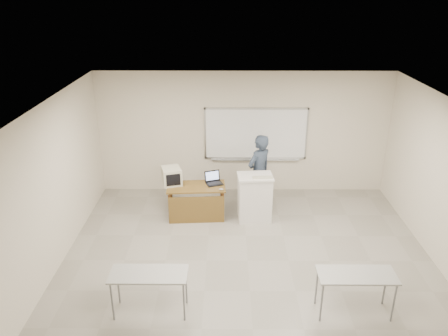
{
  "coord_description": "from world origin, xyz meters",
  "views": [
    {
      "loc": [
        -0.4,
        -6.03,
        4.83
      ],
      "look_at": [
        -0.46,
        2.2,
        1.35
      ],
      "focal_mm": 35.0,
      "sensor_mm": 36.0,
      "label": 1
    }
  ],
  "objects_px": {
    "keyboard": "(263,177)",
    "presenter": "(259,173)",
    "crt_monitor": "(171,176)",
    "mouse": "(221,189)",
    "whiteboard": "(256,135)",
    "instructor_desk": "(196,198)",
    "laptop": "(214,181)",
    "podium": "(255,197)"
  },
  "relations": [
    {
      "from": "instructor_desk",
      "to": "laptop",
      "type": "bearing_deg",
      "value": 29.89
    },
    {
      "from": "whiteboard",
      "to": "mouse",
      "type": "bearing_deg",
      "value": -117.64
    },
    {
      "from": "presenter",
      "to": "whiteboard",
      "type": "bearing_deg",
      "value": -130.94
    },
    {
      "from": "mouse",
      "to": "instructor_desk",
      "type": "bearing_deg",
      "value": 151.08
    },
    {
      "from": "mouse",
      "to": "presenter",
      "type": "distance_m",
      "value": 1.03
    },
    {
      "from": "laptop",
      "to": "keyboard",
      "type": "xyz_separation_m",
      "value": [
        1.03,
        -0.38,
        0.25
      ]
    },
    {
      "from": "whiteboard",
      "to": "crt_monitor",
      "type": "relative_size",
      "value": 5.46
    },
    {
      "from": "instructor_desk",
      "to": "keyboard",
      "type": "relative_size",
      "value": 2.99
    },
    {
      "from": "whiteboard",
      "to": "laptop",
      "type": "distance_m",
      "value": 1.69
    },
    {
      "from": "mouse",
      "to": "keyboard",
      "type": "relative_size",
      "value": 0.24
    },
    {
      "from": "crt_monitor",
      "to": "laptop",
      "type": "distance_m",
      "value": 0.96
    },
    {
      "from": "crt_monitor",
      "to": "mouse",
      "type": "xyz_separation_m",
      "value": [
        1.1,
        -0.33,
        -0.16
      ]
    },
    {
      "from": "keyboard",
      "to": "presenter",
      "type": "relative_size",
      "value": 0.24
    },
    {
      "from": "crt_monitor",
      "to": "presenter",
      "type": "relative_size",
      "value": 0.25
    },
    {
      "from": "instructor_desk",
      "to": "presenter",
      "type": "height_order",
      "value": "presenter"
    },
    {
      "from": "instructor_desk",
      "to": "podium",
      "type": "relative_size",
      "value": 1.21
    },
    {
      "from": "instructor_desk",
      "to": "presenter",
      "type": "xyz_separation_m",
      "value": [
        1.4,
        0.48,
        0.38
      ]
    },
    {
      "from": "crt_monitor",
      "to": "mouse",
      "type": "distance_m",
      "value": 1.16
    },
    {
      "from": "whiteboard",
      "to": "instructor_desk",
      "type": "bearing_deg",
      "value": -132.88
    },
    {
      "from": "whiteboard",
      "to": "keyboard",
      "type": "xyz_separation_m",
      "value": [
        0.06,
        -1.59,
        -0.42
      ]
    },
    {
      "from": "podium",
      "to": "crt_monitor",
      "type": "relative_size",
      "value": 2.31
    },
    {
      "from": "laptop",
      "to": "podium",
      "type": "bearing_deg",
      "value": -36.43
    },
    {
      "from": "whiteboard",
      "to": "laptop",
      "type": "xyz_separation_m",
      "value": [
        -0.97,
        -1.21,
        -0.67
      ]
    },
    {
      "from": "whiteboard",
      "to": "keyboard",
      "type": "bearing_deg",
      "value": -87.82
    },
    {
      "from": "keyboard",
      "to": "instructor_desk",
      "type": "bearing_deg",
      "value": 172.83
    },
    {
      "from": "crt_monitor",
      "to": "laptop",
      "type": "height_order",
      "value": "crt_monitor"
    },
    {
      "from": "mouse",
      "to": "presenter",
      "type": "bearing_deg",
      "value": 14.76
    },
    {
      "from": "crt_monitor",
      "to": "podium",
      "type": "bearing_deg",
      "value": -23.55
    },
    {
      "from": "crt_monitor",
      "to": "keyboard",
      "type": "relative_size",
      "value": 1.07
    },
    {
      "from": "instructor_desk",
      "to": "presenter",
      "type": "bearing_deg",
      "value": 15.44
    },
    {
      "from": "presenter",
      "to": "crt_monitor",
      "type": "bearing_deg",
      "value": -34.99
    },
    {
      "from": "whiteboard",
      "to": "mouse",
      "type": "relative_size",
      "value": 24.73
    },
    {
      "from": "podium",
      "to": "laptop",
      "type": "xyz_separation_m",
      "value": [
        -0.88,
        0.26,
        0.28
      ]
    },
    {
      "from": "keyboard",
      "to": "laptop",
      "type": "bearing_deg",
      "value": 157.2
    },
    {
      "from": "instructor_desk",
      "to": "crt_monitor",
      "type": "bearing_deg",
      "value": 153.24
    },
    {
      "from": "podium",
      "to": "keyboard",
      "type": "height_order",
      "value": "keyboard"
    },
    {
      "from": "podium",
      "to": "crt_monitor",
      "type": "bearing_deg",
      "value": 168.63
    },
    {
      "from": "keyboard",
      "to": "presenter",
      "type": "height_order",
      "value": "presenter"
    },
    {
      "from": "instructor_desk",
      "to": "laptop",
      "type": "height_order",
      "value": "laptop"
    },
    {
      "from": "instructor_desk",
      "to": "whiteboard",
      "type": "bearing_deg",
      "value": 43.42
    },
    {
      "from": "mouse",
      "to": "keyboard",
      "type": "height_order",
      "value": "keyboard"
    },
    {
      "from": "keyboard",
      "to": "presenter",
      "type": "distance_m",
      "value": 0.62
    }
  ]
}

